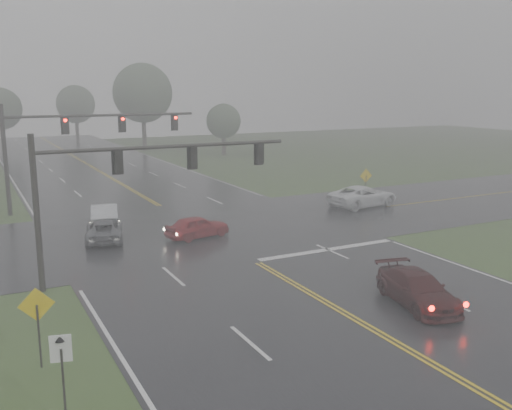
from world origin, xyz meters
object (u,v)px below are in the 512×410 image
sedan_maroon (416,305)px  sedan_red (198,238)px  signal_gantry_far (68,135)px  car_grey (105,241)px  pickup_white (363,206)px  sedan_silver (105,227)px  signal_gantry_near (121,176)px

sedan_maroon → sedan_red: sedan_maroon is taller
sedan_maroon → signal_gantry_far: size_ratio=0.34×
sedan_maroon → car_grey: bearing=131.7°
sedan_maroon → pickup_white: pickup_white is taller
sedan_red → car_grey: sedan_red is taller
sedan_silver → signal_gantry_far: size_ratio=0.33×
sedan_silver → car_grey: size_ratio=1.04×
sedan_red → signal_gantry_far: (-5.10, 11.67, 5.38)m
sedan_silver → signal_gantry_near: size_ratio=0.38×
sedan_silver → signal_gantry_near: (-1.42, -10.55, 4.80)m
sedan_silver → pickup_white: bearing=-174.7°
sedan_maroon → pickup_white: (10.36, 16.93, 0.00)m
sedan_red → sedan_silver: bearing=27.9°
pickup_white → signal_gantry_near: 22.16m
sedan_red → pickup_white: size_ratio=0.70×
sedan_red → sedan_silver: (-4.25, 5.23, 0.00)m
sedan_red → sedan_maroon: bearing=-175.4°
sedan_red → pickup_white: bearing=-89.9°
car_grey → signal_gantry_far: (-0.06, 9.79, 5.38)m
sedan_red → signal_gantry_near: size_ratio=0.32×
car_grey → pickup_white: size_ratio=0.80×
sedan_red → signal_gantry_far: 13.82m
sedan_silver → signal_gantry_near: bearing=94.9°
sedan_silver → pickup_white: pickup_white is taller
sedan_maroon → sedan_silver: 20.99m
signal_gantry_far → car_grey: bearing=-89.6°
sedan_red → sedan_silver: size_ratio=0.84×
sedan_maroon → signal_gantry_near: bearing=150.1°
pickup_white → signal_gantry_near: (-20.03, -8.18, 4.80)m
pickup_white → signal_gantry_far: bearing=58.4°
sedan_silver → pickup_white: size_ratio=0.82×
car_grey → signal_gantry_near: bearing=98.1°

